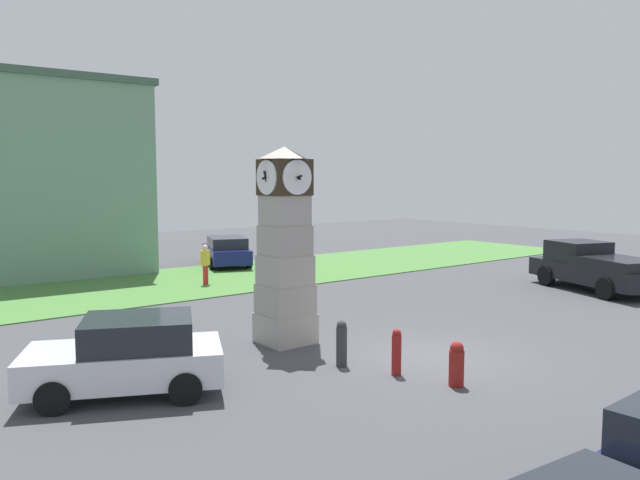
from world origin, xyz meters
The scene contains 11 objects.
ground_plane centered at (0.00, 0.00, 0.00)m, with size 75.20×75.20×0.00m, color #424247.
clock_tower centered at (-2.02, 3.22, 2.43)m, with size 1.36×1.47×5.14m.
bollard_near_tower centered at (-1.21, -1.84, 0.48)m, with size 0.32×0.32×0.95m.
bollard_mid_row centered at (-1.67, -0.55, 0.53)m, with size 0.21×0.21×1.04m.
bollard_far_row centered at (-2.20, 0.69, 0.55)m, with size 0.25×0.25×1.08m.
car_silver_hatch centered at (-6.76, 1.94, 0.79)m, with size 4.29×3.37×1.56m.
car_end_of_row centered at (3.98, 16.94, 0.76)m, with size 3.29×4.77×1.47m.
pickup_truck centered at (11.77, 2.17, 0.93)m, with size 3.58×5.67×1.85m.
pedestrian_near_bench centered at (0.51, 12.53, 0.95)m, with size 0.46×0.44×1.66m.
warehouse_blue_far centered at (-5.22, 20.90, 4.39)m, with size 11.98×8.65×8.75m.
grass_verge_far centered at (1.01, 13.79, 0.02)m, with size 45.12×7.78×0.04m, color #477A38.
Camera 1 is at (-11.26, -10.07, 4.32)m, focal length 35.00 mm.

